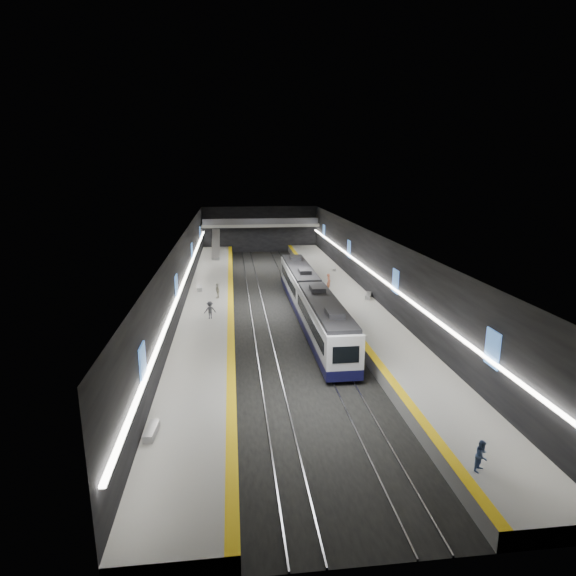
{
  "coord_description": "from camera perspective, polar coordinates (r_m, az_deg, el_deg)",
  "views": [
    {
      "loc": [
        -5.0,
        -49.68,
        14.8
      ],
      "look_at": [
        0.82,
        -0.37,
        2.2
      ],
      "focal_mm": 30.0,
      "sensor_mm": 36.0,
      "label": 1
    }
  ],
  "objects": [
    {
      "name": "bench_left_far",
      "position": [
        56.05,
        -10.43,
        0.0
      ],
      "size": [
        0.68,
        2.02,
        0.49
      ],
      "primitive_type": "cube",
      "rotation": [
        0.0,
        0.0,
        0.06
      ],
      "color": "#99999E",
      "rests_on": "platform_left"
    },
    {
      "name": "passenger_left_a",
      "position": [
        52.16,
        -8.36,
        -0.32
      ],
      "size": [
        0.74,
        1.05,
        1.65
      ],
      "primitive_type": "imported",
      "rotation": [
        0.0,
        0.0,
        -1.18
      ],
      "color": "#B9B7A9",
      "rests_on": "platform_left"
    },
    {
      "name": "cove_light_right",
      "position": [
        52.99,
        9.64,
        2.05
      ],
      "size": [
        0.25,
        68.6,
        0.12
      ],
      "primitive_type": "cube",
      "color": "white",
      "rests_on": "wall_right"
    },
    {
      "name": "tile_surface_left",
      "position": [
        51.62,
        -9.27,
        -1.45
      ],
      "size": [
        5.0,
        70.0,
        0.02
      ],
      "primitive_type": "cube",
      "color": "#A9A9A4",
      "rests_on": "platform_left"
    },
    {
      "name": "passenger_right_b",
      "position": [
        25.25,
        21.98,
        -17.98
      ],
      "size": [
        0.95,
        0.92,
        1.54
      ],
      "primitive_type": "imported",
      "rotation": [
        0.0,
        0.0,
        0.67
      ],
      "color": "#506FAE",
      "rests_on": "platform_right"
    },
    {
      "name": "mezzanine_bridge",
      "position": [
        83.33,
        -3.28,
        7.49
      ],
      "size": [
        20.0,
        3.0,
        1.5
      ],
      "color": "gray",
      "rests_on": "wall_left"
    },
    {
      "name": "ground",
      "position": [
        52.08,
        -0.95,
        -2.27
      ],
      "size": [
        70.0,
        70.0,
        0.0
      ],
      "primitive_type": "plane",
      "color": "black",
      "rests_on": "ground"
    },
    {
      "name": "wall_left",
      "position": [
        51.09,
        -12.2,
        1.71
      ],
      "size": [
        0.04,
        70.0,
        8.0
      ],
      "primitive_type": "cube",
      "color": "black",
      "rests_on": "ground"
    },
    {
      "name": "passenger_right_a",
      "position": [
        54.79,
        4.85,
        0.67
      ],
      "size": [
        0.6,
        0.8,
        1.98
      ],
      "primitive_type": "imported",
      "rotation": [
        0.0,
        0.0,
        1.38
      ],
      "color": "#AB5C3F",
      "rests_on": "platform_right"
    },
    {
      "name": "platform_right",
      "position": [
        53.19,
        7.12,
        -1.47
      ],
      "size": [
        5.0,
        70.0,
        1.0
      ],
      "primitive_type": "cube",
      "color": "slate",
      "rests_on": "ground"
    },
    {
      "name": "platform_left",
      "position": [
        51.76,
        -9.24,
        -1.99
      ],
      "size": [
        5.0,
        70.0,
        1.0
      ],
      "primitive_type": "cube",
      "color": "slate",
      "rests_on": "ground"
    },
    {
      "name": "ad_posters",
      "position": [
        51.96,
        -1.08,
        2.8
      ],
      "size": [
        19.94,
        53.5,
        2.2
      ],
      "color": "#477ED5",
      "rests_on": "wall_left"
    },
    {
      "name": "train",
      "position": [
        47.25,
        2.65,
        -1.25
      ],
      "size": [
        2.69,
        30.04,
        3.6
      ],
      "color": "#100F39",
      "rests_on": "ground"
    },
    {
      "name": "wall_back",
      "position": [
        85.51,
        -3.35,
        6.96
      ],
      "size": [
        20.0,
        0.04,
        8.0
      ],
      "primitive_type": "cube",
      "color": "black",
      "rests_on": "ground"
    },
    {
      "name": "passenger_left_b",
      "position": [
        45.25,
        -9.23,
        -2.61
      ],
      "size": [
        1.17,
        0.82,
        1.66
      ],
      "primitive_type": "imported",
      "rotation": [
        0.0,
        0.0,
        3.34
      ],
      "color": "#44444C",
      "rests_on": "platform_left"
    },
    {
      "name": "bench_right_near",
      "position": [
        52.49,
        9.52,
        -0.93
      ],
      "size": [
        1.27,
        2.07,
        0.49
      ],
      "primitive_type": "cube",
      "rotation": [
        0.0,
        0.0,
        -0.38
      ],
      "color": "#99999E",
      "rests_on": "platform_right"
    },
    {
      "name": "bench_right_far",
      "position": [
        65.92,
        5.48,
        2.27
      ],
      "size": [
        0.77,
        1.69,
        0.4
      ],
      "primitive_type": "cube",
      "rotation": [
        0.0,
        0.0,
        -0.2
      ],
      "color": "#99999E",
      "rests_on": "platform_right"
    },
    {
      "name": "escalator",
      "position": [
        76.65,
        -8.56,
        5.15
      ],
      "size": [
        1.2,
        7.5,
        3.92
      ],
      "primitive_type": "cube",
      "rotation": [
        0.44,
        0.0,
        0.0
      ],
      "color": "#99999E",
      "rests_on": "platform_left"
    },
    {
      "name": "ceiling",
      "position": [
        50.39,
        -0.99,
        6.48
      ],
      "size": [
        20.0,
        70.0,
        0.04
      ],
      "primitive_type": "cube",
      "rotation": [
        3.14,
        0.0,
        0.0
      ],
      "color": "beige",
      "rests_on": "wall_left"
    },
    {
      "name": "bench_left_near",
      "position": [
        27.43,
        -15.89,
        -16.04
      ],
      "size": [
        0.64,
        1.83,
        0.44
      ],
      "primitive_type": "cube",
      "rotation": [
        0.0,
        0.0,
        -0.08
      ],
      "color": "#99999E",
      "rests_on": "platform_left"
    },
    {
      "name": "wall_front",
      "position": [
        18.9,
        10.58,
        -20.9
      ],
      "size": [
        20.0,
        0.04,
        8.0
      ],
      "primitive_type": "cube",
      "color": "black",
      "rests_on": "ground"
    },
    {
      "name": "wall_right",
      "position": [
        53.01,
        9.86,
        2.27
      ],
      "size": [
        0.04,
        70.0,
        8.0
      ],
      "primitive_type": "cube",
      "color": "black",
      "rests_on": "ground"
    },
    {
      "name": "cove_light_left",
      "position": [
        51.11,
        -11.97,
        1.5
      ],
      "size": [
        0.25,
        68.6,
        0.12
      ],
      "primitive_type": "cube",
      "color": "white",
      "rests_on": "wall_left"
    },
    {
      "name": "rails",
      "position": [
        52.06,
        -0.95,
        -2.21
      ],
      "size": [
        6.52,
        70.0,
        0.12
      ],
      "color": "gray",
      "rests_on": "ground"
    },
    {
      "name": "tactile_strip_left",
      "position": [
        51.56,
        -6.82,
        -1.37
      ],
      "size": [
        0.6,
        70.0,
        0.02
      ],
      "primitive_type": "cube",
      "color": "yellow",
      "rests_on": "platform_left"
    },
    {
      "name": "tile_surface_right",
      "position": [
        53.05,
        7.13,
        -0.94
      ],
      "size": [
        5.0,
        70.0,
        0.02
      ],
      "primitive_type": "cube",
      "color": "#A9A9A4",
      "rests_on": "platform_right"
    },
    {
      "name": "tactile_strip_right",
      "position": [
        52.57,
        4.8,
        -1.01
      ],
      "size": [
        0.6,
        70.0,
        0.02
      ],
      "primitive_type": "cube",
      "color": "yellow",
      "rests_on": "platform_right"
    }
  ]
}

